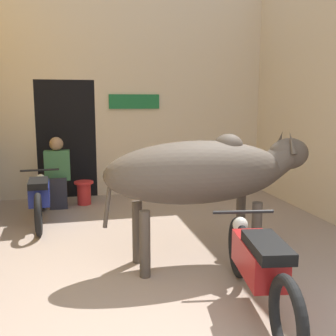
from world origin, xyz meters
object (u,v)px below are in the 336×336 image
at_px(cow, 205,172).
at_px(motorcycle_far, 40,196).
at_px(motorcycle_near, 258,264).
at_px(plastic_stool, 84,192).
at_px(shopkeeper_seated, 57,171).

distance_m(cow, motorcycle_far, 2.75).
relative_size(cow, motorcycle_near, 1.22).
bearing_deg(motorcycle_near, plastic_stool, 109.15).
distance_m(motorcycle_near, plastic_stool, 4.10).
distance_m(cow, motorcycle_near, 1.23).
height_order(motorcycle_far, shopkeeper_seated, shopkeeper_seated).
xyz_separation_m(motorcycle_near, plastic_stool, (-1.34, 3.87, -0.19)).
bearing_deg(motorcycle_far, shopkeeper_seated, 74.51).
bearing_deg(plastic_stool, cow, -66.38).
bearing_deg(cow, shopkeeper_seated, 121.03).
xyz_separation_m(motorcycle_near, motorcycle_far, (-1.99, 2.99, -0.02)).
height_order(cow, shopkeeper_seated, cow).
bearing_deg(motorcycle_near, motorcycle_far, 123.56).
distance_m(shopkeeper_seated, plastic_stool, 0.58).
bearing_deg(cow, motorcycle_far, 134.15).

